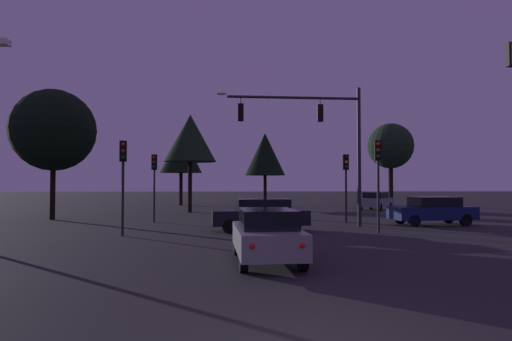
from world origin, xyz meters
name	(u,v)px	position (x,y,z in m)	size (l,w,h in m)	color
ground_plane	(248,215)	(0.00, 24.50, 0.00)	(168.00, 168.00, 0.00)	#262326
traffic_signal_mast_arm	(318,130)	(3.42, 16.02, 5.06)	(7.60, 0.57, 7.29)	#232326
traffic_light_corner_left	(378,167)	(5.59, 13.20, 2.98)	(0.33, 0.37, 4.20)	#232326
traffic_light_corner_right	(154,174)	(-5.64, 19.02, 2.80)	(0.30, 0.35, 3.93)	#232326
traffic_light_median	(123,168)	(-5.71, 12.63, 2.90)	(0.35, 0.38, 4.08)	#232326
traffic_light_far_side	(346,174)	(5.51, 18.43, 2.80)	(0.30, 0.35, 3.93)	#232326
car_nearside_lane	(267,234)	(0.01, 6.48, 0.79)	(1.96, 4.09, 1.52)	gray
car_crossing_left	(261,214)	(0.29, 14.12, 0.80)	(4.64, 2.09, 1.52)	black
car_crossing_right	(432,210)	(9.71, 16.55, 0.80)	(4.58, 2.15, 1.52)	#0F1947
car_far_lane	(375,201)	(10.83, 29.00, 0.79)	(3.82, 4.25, 1.52)	gray
tree_behind_sign	(181,153)	(-6.52, 37.41, 5.35)	(4.29, 4.29, 7.40)	black
tree_left_far	(54,130)	(-12.22, 20.89, 5.55)	(5.07, 5.07, 8.09)	black
tree_center_horizon	(390,146)	(14.83, 36.04, 6.01)	(4.60, 4.60, 8.35)	black
tree_right_cluster	(190,138)	(-4.44, 26.98, 5.75)	(4.04, 4.04, 7.61)	black
tree_lot_edge	(265,154)	(2.11, 37.39, 5.26)	(4.16, 4.16, 7.47)	black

